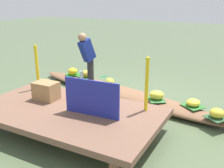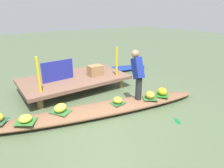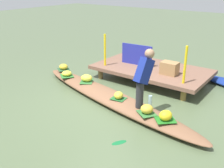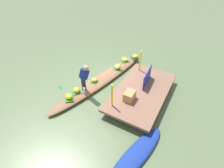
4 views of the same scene
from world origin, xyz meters
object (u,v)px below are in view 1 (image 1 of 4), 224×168
Objects in this scene: banana_bunch_4 at (110,81)px; market_banner at (92,98)px; banana_bunch_1 at (193,103)px; banana_bunch_5 at (156,95)px; banana_bunch_3 at (217,113)px; vendor_person at (87,54)px; banana_bunch_2 at (85,74)px; produce_crate at (46,91)px; water_bottle at (82,76)px; banana_bunch_0 at (73,71)px; vendor_boat at (120,93)px.

market_banner is (-0.74, 1.97, 0.39)m from banana_bunch_4.
banana_bunch_5 is (0.74, -0.00, 0.02)m from banana_bunch_1.
vendor_person is (3.13, -0.72, 0.60)m from banana_bunch_3.
banana_bunch_4 reaches higher than banana_bunch_1.
banana_bunch_3 is (-3.38, 0.96, -0.01)m from banana_bunch_2.
banana_bunch_2 reaches higher than banana_bunch_1.
produce_crate is at bearing -13.85° from market_banner.
banana_bunch_5 is at bearing 170.92° from water_bottle.
vendor_person reaches higher than produce_crate.
banana_bunch_0 reaches higher than banana_bunch_5.
market_banner is (-1.51, 1.91, 0.34)m from water_bottle.
vendor_person is at bearing -8.14° from banana_bunch_1.
banana_bunch_2 is (-0.43, 0.03, -0.00)m from banana_bunch_0.
banana_bunch_2 is 0.21× the size of vendor_person.
banana_bunch_5 is 0.69× the size of produce_crate.
market_banner is 1.17m from produce_crate.
banana_bunch_5 reaches higher than banana_bunch_3.
vendor_boat is at bearing -114.52° from produce_crate.
banana_bunch_2 is at bearing 176.00° from banana_bunch_0.
produce_crate is at bearing 113.53° from banana_bunch_0.
vendor_person is at bearing 5.72° from vendor_boat.
banana_bunch_0 is at bearing -32.18° from water_bottle.
banana_bunch_2 is 3.51m from banana_bunch_3.
produce_crate reaches higher than banana_bunch_4.
banana_bunch_1 reaches higher than vendor_boat.
vendor_boat is at bearing 176.41° from water_bottle.
banana_bunch_1 is at bearing -176.06° from vendor_boat.
banana_bunch_4 is (2.04, -0.39, 0.01)m from banana_bunch_1.
banana_bunch_0 is 0.97× the size of banana_bunch_1.
vendor_boat is 1.25m from vendor_person.
vendor_person reaches higher than banana_bunch_5.
banana_bunch_0 is 2.67m from banana_bunch_5.
banana_bunch_5 is at bearing 177.50° from vendor_boat.
banana_bunch_1 is 1.07× the size of banana_bunch_3.
banana_bunch_2 is 2.06m from produce_crate.
banana_bunch_5 is 2.09m from water_bottle.
banana_bunch_5 is at bearing -113.16° from market_banner.
produce_crate is (0.74, 1.63, 0.45)m from vendor_boat.
banana_bunch_1 is at bearing -133.10° from market_banner.
banana_bunch_5 is 0.25× the size of vendor_person.
banana_bunch_3 is at bearing 144.74° from banana_bunch_1.
banana_bunch_3 is at bearing 167.13° from vendor_person.
market_banner reaches higher than banana_bunch_2.
vendor_boat is 20.52× the size of water_bottle.
banana_bunch_1 is 1.05× the size of water_bottle.
vendor_boat is at bearing 173.01° from vendor_person.
vendor_boat is 1.69m from banana_bunch_0.
banana_bunch_1 is at bearing 169.20° from banana_bunch_4.
banana_bunch_1 is 2.75m from vendor_person.
market_banner reaches higher than vendor_boat.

